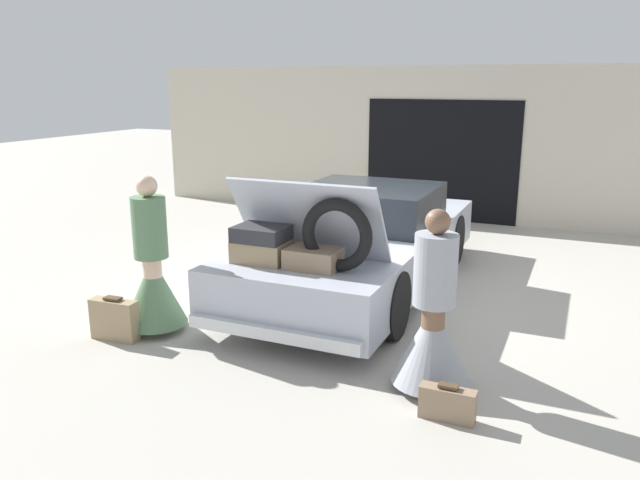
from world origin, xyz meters
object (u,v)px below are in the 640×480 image
at_px(person_right, 433,328).
at_px(suitcase_beside_left_person, 115,320).
at_px(person_left, 153,277).
at_px(car, 361,242).
at_px(suitcase_beside_right_person, 447,404).

height_order(person_right, suitcase_beside_left_person, person_right).
relative_size(person_right, suitcase_beside_left_person, 3.07).
bearing_deg(person_right, person_left, 80.37).
distance_m(car, suitcase_beside_right_person, 3.27).
relative_size(person_left, person_right, 1.05).
bearing_deg(car, suitcase_beside_right_person, -58.19).
bearing_deg(car, person_left, -123.64).
distance_m(car, suitcase_beside_left_person, 3.10).
relative_size(car, suitcase_beside_left_person, 9.53).
xyz_separation_m(person_right, suitcase_beside_left_person, (-3.16, -0.25, -0.34)).
bearing_deg(person_left, suitcase_beside_left_person, -27.19).
relative_size(car, person_right, 3.10).
bearing_deg(person_right, car, 24.92).
bearing_deg(suitcase_beside_right_person, person_right, 118.75).
distance_m(person_left, suitcase_beside_right_person, 3.26).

